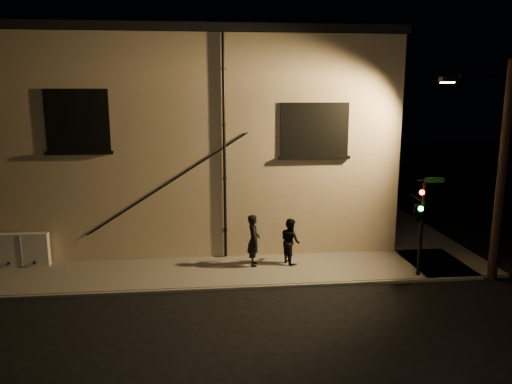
{
  "coord_description": "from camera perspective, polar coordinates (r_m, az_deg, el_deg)",
  "views": [
    {
      "loc": [
        -2.61,
        -15.48,
        6.5
      ],
      "look_at": [
        -0.74,
        1.8,
        2.89
      ],
      "focal_mm": 35.0,
      "sensor_mm": 36.0,
      "label": 1
    }
  ],
  "objects": [
    {
      "name": "sidewalk",
      "position": [
        21.23,
        4.55,
        -5.97
      ],
      "size": [
        21.0,
        16.0,
        0.12
      ],
      "color": "#68645D",
      "rests_on": "ground"
    },
    {
      "name": "streetlamp_pole",
      "position": [
        18.54,
        26.04,
        2.55
      ],
      "size": [
        2.03,
        1.39,
        7.43
      ],
      "color": "black",
      "rests_on": "ground"
    },
    {
      "name": "ground",
      "position": [
        16.99,
        3.2,
        -10.79
      ],
      "size": [
        90.0,
        90.0,
        0.0
      ],
      "primitive_type": "plane",
      "color": "black"
    },
    {
      "name": "pedestrian_b",
      "position": [
        18.6,
        3.94,
        -5.6
      ],
      "size": [
        0.88,
        0.99,
        1.7
      ],
      "primitive_type": "imported",
      "rotation": [
        0.0,
        0.0,
        1.9
      ],
      "color": "black",
      "rests_on": "sidewalk"
    },
    {
      "name": "utility_cabinet",
      "position": [
        20.19,
        -25.15,
        -6.0
      ],
      "size": [
        1.89,
        0.32,
        1.24
      ],
      "primitive_type": "cube",
      "color": "silver",
      "rests_on": "sidewalk"
    },
    {
      "name": "traffic_signal",
      "position": [
        17.71,
        18.05,
        -2.1
      ],
      "size": [
        1.23,
        2.03,
        3.45
      ],
      "color": "black",
      "rests_on": "sidewalk"
    },
    {
      "name": "pedestrian_a",
      "position": [
        18.28,
        -0.28,
        -5.53
      ],
      "size": [
        0.49,
        0.72,
        1.91
      ],
      "primitive_type": "imported",
      "rotation": [
        0.0,
        0.0,
        1.52
      ],
      "color": "black",
      "rests_on": "sidewalk"
    },
    {
      "name": "building",
      "position": [
        24.57,
        -7.1,
        6.74
      ],
      "size": [
        16.2,
        12.23,
        8.8
      ],
      "color": "#CBB492",
      "rests_on": "ground"
    }
  ]
}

